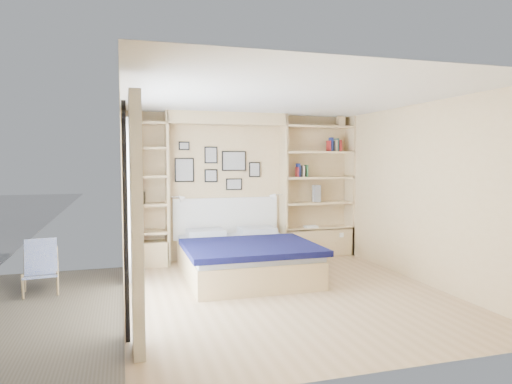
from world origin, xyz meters
name	(u,v)px	position (x,y,z in m)	size (l,w,h in m)	color
ground	(286,294)	(0.00, 0.00, 0.00)	(4.50, 4.50, 0.00)	tan
room_shell	(230,201)	(-0.39, 1.52, 1.08)	(4.50, 4.50, 4.50)	#D2B382
bed	(244,257)	(-0.29, 1.05, 0.28)	(1.82, 2.32, 1.07)	tan
photo_gallery	(217,167)	(-0.45, 2.22, 1.60)	(1.48, 0.02, 0.82)	black
reading_lamps	(228,197)	(-0.30, 2.00, 1.10)	(1.92, 0.12, 0.15)	silver
shelf_decor	(306,161)	(1.12, 2.07, 1.69)	(3.61, 0.23, 2.03)	#A52830
deck_chair	(41,268)	(-3.03, 0.94, 0.33)	(0.50, 0.74, 0.69)	tan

